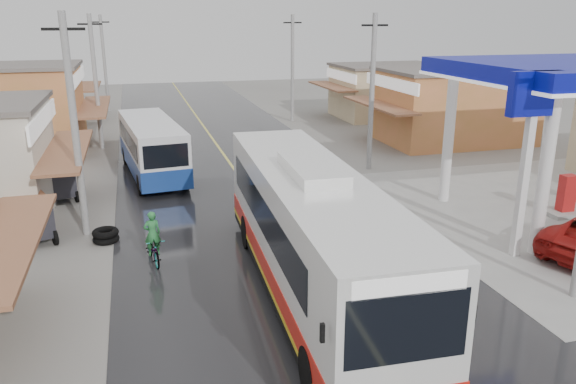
# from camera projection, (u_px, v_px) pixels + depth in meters

# --- Properties ---
(ground) EXTENTS (120.00, 120.00, 0.00)m
(ground) POSITION_uv_depth(u_px,v_px,m) (349.00, 331.00, 14.56)
(ground) COLOR slate
(ground) RESTS_ON ground
(road) EXTENTS (12.00, 90.00, 0.02)m
(road) POSITION_uv_depth(u_px,v_px,m) (240.00, 178.00, 28.36)
(road) COLOR black
(road) RESTS_ON ground
(centre_line) EXTENTS (0.15, 90.00, 0.01)m
(centre_line) POSITION_uv_depth(u_px,v_px,m) (240.00, 178.00, 28.36)
(centre_line) COLOR #D8CC4C
(centre_line) RESTS_ON road
(shopfronts_right) EXTENTS (11.00, 44.00, 4.80)m
(shopfronts_right) POSITION_uv_depth(u_px,v_px,m) (532.00, 172.00, 29.42)
(shopfronts_right) COLOR beige
(shopfronts_right) RESTS_ON ground
(utility_poles_left) EXTENTS (1.60, 50.00, 8.00)m
(utility_poles_left) POSITION_uv_depth(u_px,v_px,m) (96.00, 183.00, 27.51)
(utility_poles_left) COLOR gray
(utility_poles_left) RESTS_ON ground
(utility_poles_right) EXTENTS (1.60, 36.00, 8.00)m
(utility_poles_right) POSITION_uv_depth(u_px,v_px,m) (368.00, 169.00, 30.14)
(utility_poles_right) COLOR gray
(utility_poles_right) RESTS_ON ground
(coach_bus) EXTENTS (3.32, 12.84, 3.98)m
(coach_bus) POSITION_uv_depth(u_px,v_px,m) (310.00, 234.00, 15.88)
(coach_bus) COLOR silver
(coach_bus) RESTS_ON road
(second_bus) EXTENTS (3.22, 8.72, 2.83)m
(second_bus) POSITION_uv_depth(u_px,v_px,m) (152.00, 147.00, 28.29)
(second_bus) COLOR silver
(second_bus) RESTS_ON road
(cyclist) EXTENTS (0.86, 1.78, 1.85)m
(cyclist) POSITION_uv_depth(u_px,v_px,m) (153.00, 246.00, 18.42)
(cyclist) COLOR black
(cyclist) RESTS_ON ground
(tricycle_near) EXTENTS (2.13, 2.40, 1.68)m
(tricycle_near) POSITION_uv_depth(u_px,v_px,m) (28.00, 216.00, 20.09)
(tricycle_near) COLOR #26262D
(tricycle_near) RESTS_ON ground
(tricycle_far) EXTENTS (1.94, 2.20, 1.55)m
(tricycle_far) POSITION_uv_depth(u_px,v_px,m) (57.00, 181.00, 24.73)
(tricycle_far) COLOR #26262D
(tricycle_far) RESTS_ON ground
(tyre_stack) EXTENTS (0.94, 0.94, 0.48)m
(tyre_stack) POSITION_uv_depth(u_px,v_px,m) (106.00, 236.00, 20.25)
(tyre_stack) COLOR black
(tyre_stack) RESTS_ON ground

